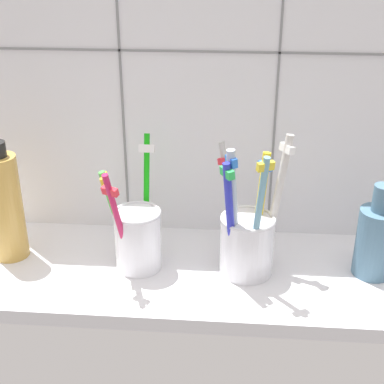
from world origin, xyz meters
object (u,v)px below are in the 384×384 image
Objects in this scene: toothbrush_cup_right at (247,237)px; ceramic_vase at (376,239)px; soap_bottle at (5,206)px; toothbrush_cup_left at (137,236)px.

ceramic_vase is (16.77, 1.02, -0.07)cm from toothbrush_cup_right.
soap_bottle is at bearing 179.35° from ceramic_vase.
soap_bottle is at bearing 177.24° from toothbrush_cup_right.
toothbrush_cup_right is 1.12× the size of soap_bottle.
soap_bottle is at bearing 175.22° from toothbrush_cup_left.
toothbrush_cup_right reaches higher than toothbrush_cup_left.
toothbrush_cup_right is at bearing -176.52° from ceramic_vase.
soap_bottle is (-32.90, 1.59, 2.49)cm from toothbrush_cup_right.
ceramic_vase is at bearing -0.65° from soap_bottle.
toothbrush_cup_left is 1.31× the size of ceramic_vase.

